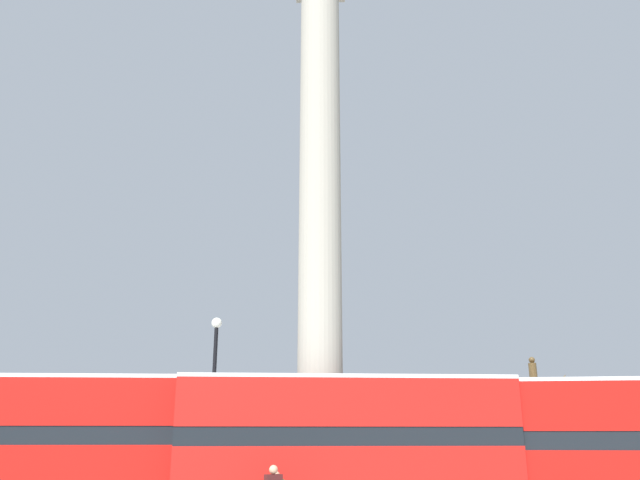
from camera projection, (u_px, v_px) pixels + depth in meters
name	position (u px, v px, depth m)	size (l,w,h in m)	color
monument_column	(320.00, 309.00, 24.21)	(6.30, 6.30, 24.32)	#A39E8E
bus_a	(347.00, 440.00, 19.52)	(10.62, 3.59, 4.31)	red
bus_b	(68.00, 439.00, 19.85)	(11.47, 3.63, 4.34)	#B7140F
equestrian_statue	(542.00, 457.00, 27.55)	(4.55, 3.93, 5.97)	#A39E8E
street_lamp	(212.00, 408.00, 21.70)	(0.38, 0.38, 6.59)	black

